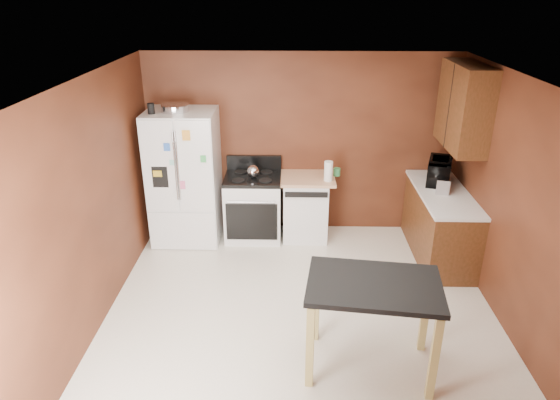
{
  "coord_description": "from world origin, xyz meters",
  "views": [
    {
      "loc": [
        -0.12,
        -4.36,
        3.29
      ],
      "look_at": [
        -0.24,
        0.85,
        1.02
      ],
      "focal_mm": 32.0,
      "sensor_mm": 36.0,
      "label": 1
    }
  ],
  "objects_px": {
    "microwave": "(439,172)",
    "dishwasher": "(305,206)",
    "toaster": "(442,184)",
    "refrigerator": "(185,177)",
    "pen_cup": "(151,109)",
    "kettle": "(253,171)",
    "green_canister": "(337,172)",
    "island": "(373,297)",
    "gas_range": "(253,206)",
    "roasting_pan": "(175,108)",
    "paper_towel": "(328,171)"
  },
  "relations": [
    {
      "from": "paper_towel",
      "to": "refrigerator",
      "type": "relative_size",
      "value": 0.15
    },
    {
      "from": "pen_cup",
      "to": "roasting_pan",
      "type": "bearing_deg",
      "value": 26.7
    },
    {
      "from": "toaster",
      "to": "gas_range",
      "type": "relative_size",
      "value": 0.23
    },
    {
      "from": "kettle",
      "to": "microwave",
      "type": "relative_size",
      "value": 0.33
    },
    {
      "from": "toaster",
      "to": "refrigerator",
      "type": "bearing_deg",
      "value": -175.25
    },
    {
      "from": "roasting_pan",
      "to": "dishwasher",
      "type": "bearing_deg",
      "value": 2.92
    },
    {
      "from": "green_canister",
      "to": "dishwasher",
      "type": "height_order",
      "value": "green_canister"
    },
    {
      "from": "microwave",
      "to": "gas_range",
      "type": "distance_m",
      "value": 2.52
    },
    {
      "from": "microwave",
      "to": "dishwasher",
      "type": "relative_size",
      "value": 0.58
    },
    {
      "from": "kettle",
      "to": "microwave",
      "type": "distance_m",
      "value": 2.44
    },
    {
      "from": "green_canister",
      "to": "gas_range",
      "type": "bearing_deg",
      "value": -175.53
    },
    {
      "from": "toaster",
      "to": "microwave",
      "type": "distance_m",
      "value": 0.31
    },
    {
      "from": "green_canister",
      "to": "dishwasher",
      "type": "xyz_separation_m",
      "value": [
        -0.42,
        -0.06,
        -0.49
      ]
    },
    {
      "from": "island",
      "to": "toaster",
      "type": "bearing_deg",
      "value": 61.52
    },
    {
      "from": "pen_cup",
      "to": "microwave",
      "type": "relative_size",
      "value": 0.25
    },
    {
      "from": "island",
      "to": "refrigerator",
      "type": "bearing_deg",
      "value": 130.47
    },
    {
      "from": "gas_range",
      "to": "toaster",
      "type": "bearing_deg",
      "value": -11.05
    },
    {
      "from": "kettle",
      "to": "gas_range",
      "type": "height_order",
      "value": "gas_range"
    },
    {
      "from": "dishwasher",
      "to": "refrigerator",
      "type": "bearing_deg",
      "value": -177.01
    },
    {
      "from": "green_canister",
      "to": "microwave",
      "type": "height_order",
      "value": "microwave"
    },
    {
      "from": "green_canister",
      "to": "island",
      "type": "distance_m",
      "value": 2.69
    },
    {
      "from": "pen_cup",
      "to": "toaster",
      "type": "relative_size",
      "value": 0.51
    },
    {
      "from": "refrigerator",
      "to": "pen_cup",
      "type": "bearing_deg",
      "value": -156.95
    },
    {
      "from": "green_canister",
      "to": "toaster",
      "type": "relative_size",
      "value": 0.41
    },
    {
      "from": "microwave",
      "to": "dishwasher",
      "type": "height_order",
      "value": "microwave"
    },
    {
      "from": "pen_cup",
      "to": "kettle",
      "type": "xyz_separation_m",
      "value": [
        1.24,
        0.16,
        -0.88
      ]
    },
    {
      "from": "toaster",
      "to": "refrigerator",
      "type": "distance_m",
      "value": 3.34
    },
    {
      "from": "roasting_pan",
      "to": "kettle",
      "type": "height_order",
      "value": "roasting_pan"
    },
    {
      "from": "kettle",
      "to": "refrigerator",
      "type": "distance_m",
      "value": 0.92
    },
    {
      "from": "pen_cup",
      "to": "paper_towel",
      "type": "relative_size",
      "value": 0.49
    },
    {
      "from": "microwave",
      "to": "refrigerator",
      "type": "bearing_deg",
      "value": 106.59
    },
    {
      "from": "roasting_pan",
      "to": "kettle",
      "type": "distance_m",
      "value": 1.3
    },
    {
      "from": "microwave",
      "to": "paper_towel",
      "type": "bearing_deg",
      "value": 105.87
    },
    {
      "from": "pen_cup",
      "to": "island",
      "type": "bearing_deg",
      "value": -43.99
    },
    {
      "from": "dishwasher",
      "to": "island",
      "type": "distance_m",
      "value": 2.69
    },
    {
      "from": "pen_cup",
      "to": "refrigerator",
      "type": "bearing_deg",
      "value": 23.05
    },
    {
      "from": "pen_cup",
      "to": "kettle",
      "type": "bearing_deg",
      "value": 7.33
    },
    {
      "from": "kettle",
      "to": "green_canister",
      "type": "height_order",
      "value": "kettle"
    },
    {
      "from": "toaster",
      "to": "gas_range",
      "type": "xyz_separation_m",
      "value": [
        -2.41,
        0.47,
        -0.53
      ]
    },
    {
      "from": "pen_cup",
      "to": "gas_range",
      "type": "height_order",
      "value": "pen_cup"
    },
    {
      "from": "dishwasher",
      "to": "island",
      "type": "relative_size",
      "value": 0.71
    },
    {
      "from": "paper_towel",
      "to": "refrigerator",
      "type": "bearing_deg",
      "value": 178.83
    },
    {
      "from": "microwave",
      "to": "dishwasher",
      "type": "distance_m",
      "value": 1.83
    },
    {
      "from": "kettle",
      "to": "dishwasher",
      "type": "relative_size",
      "value": 0.19
    },
    {
      "from": "pen_cup",
      "to": "microwave",
      "type": "height_order",
      "value": "pen_cup"
    },
    {
      "from": "green_canister",
      "to": "dishwasher",
      "type": "bearing_deg",
      "value": -171.22
    },
    {
      "from": "kettle",
      "to": "paper_towel",
      "type": "relative_size",
      "value": 0.65
    },
    {
      "from": "roasting_pan",
      "to": "refrigerator",
      "type": "bearing_deg",
      "value": 0.9
    },
    {
      "from": "kettle",
      "to": "gas_range",
      "type": "relative_size",
      "value": 0.16
    },
    {
      "from": "toaster",
      "to": "refrigerator",
      "type": "height_order",
      "value": "refrigerator"
    }
  ]
}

